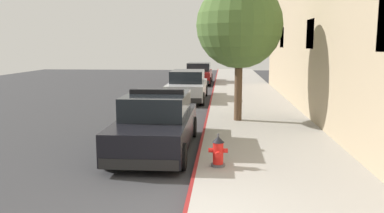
% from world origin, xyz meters
% --- Properties ---
extents(ground_plane, '(33.12, 60.00, 0.20)m').
position_xyz_m(ground_plane, '(-4.10, 10.00, -0.10)').
color(ground_plane, '#353538').
extents(sidewalk_pavement, '(3.79, 60.00, 0.14)m').
position_xyz_m(sidewalk_pavement, '(1.90, 10.00, 0.07)').
color(sidewalk_pavement, '#9E9991').
rests_on(sidewalk_pavement, ground).
extents(curb_painted_edge, '(0.08, 60.00, 0.14)m').
position_xyz_m(curb_painted_edge, '(-0.04, 10.00, 0.07)').
color(curb_painted_edge, maroon).
rests_on(curb_painted_edge, ground).
extents(police_cruiser, '(1.94, 4.84, 1.68)m').
position_xyz_m(police_cruiser, '(-1.24, 4.79, 0.74)').
color(police_cruiser, black).
rests_on(police_cruiser, ground).
extents(parked_car_silver_ahead, '(1.94, 4.84, 1.56)m').
position_xyz_m(parked_car_silver_ahead, '(-1.30, 14.77, 0.74)').
color(parked_car_silver_ahead, '#B2B5BA').
rests_on(parked_car_silver_ahead, ground).
extents(parked_car_dark_far, '(1.94, 4.84, 1.56)m').
position_xyz_m(parked_car_dark_far, '(-1.26, 23.87, 0.74)').
color(parked_car_dark_far, maroon).
rests_on(parked_car_dark_far, ground).
extents(fire_hydrant, '(0.44, 0.40, 0.76)m').
position_xyz_m(fire_hydrant, '(0.47, 2.95, 0.49)').
color(fire_hydrant, '#4C4C51').
rests_on(fire_hydrant, sidewalk_pavement).
extents(street_tree, '(3.08, 3.08, 4.98)m').
position_xyz_m(street_tree, '(1.11, 8.64, 3.57)').
color(street_tree, brown).
rests_on(street_tree, sidewalk_pavement).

